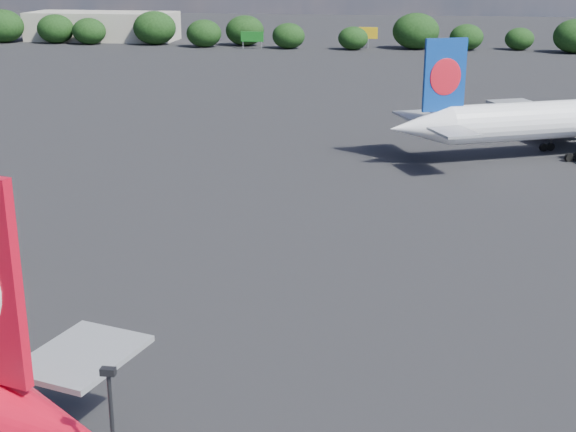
# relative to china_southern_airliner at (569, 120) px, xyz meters

# --- Properties ---
(ground) EXTENTS (500.00, 500.00, 0.00)m
(ground) POSITION_rel_china_southern_airliner_xyz_m (-42.36, -5.10, -4.43)
(ground) COLOR black
(ground) RESTS_ON ground
(china_southern_airliner) EXTENTS (42.48, 40.94, 14.55)m
(china_southern_airliner) POSITION_rel_china_southern_airliner_xyz_m (0.00, 0.00, 0.00)
(china_southern_airliner) COLOR white
(china_southern_airliner) RESTS_ON ground
(terminal_building) EXTENTS (42.00, 16.00, 8.00)m
(terminal_building) POSITION_rel_china_southern_airliner_xyz_m (-107.36, 126.90, -0.43)
(terminal_building) COLOR #9C9586
(terminal_building) RESTS_ON ground
(highway_sign) EXTENTS (6.00, 0.30, 4.50)m
(highway_sign) POSITION_rel_china_southern_airliner_xyz_m (-60.36, 110.90, -1.30)
(highway_sign) COLOR #125E18
(highway_sign) RESTS_ON ground
(billboard_yellow) EXTENTS (5.00, 0.30, 5.50)m
(billboard_yellow) POSITION_rel_china_southern_airliner_xyz_m (-30.36, 116.90, -0.56)
(billboard_yellow) COLOR gold
(billboard_yellow) RESTS_ON ground
(horizon_treeline) EXTENTS (207.63, 14.46, 9.33)m
(horizon_treeline) POSITION_rel_china_southern_airliner_xyz_m (-40.87, 116.17, -0.39)
(horizon_treeline) COLOR black
(horizon_treeline) RESTS_ON ground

